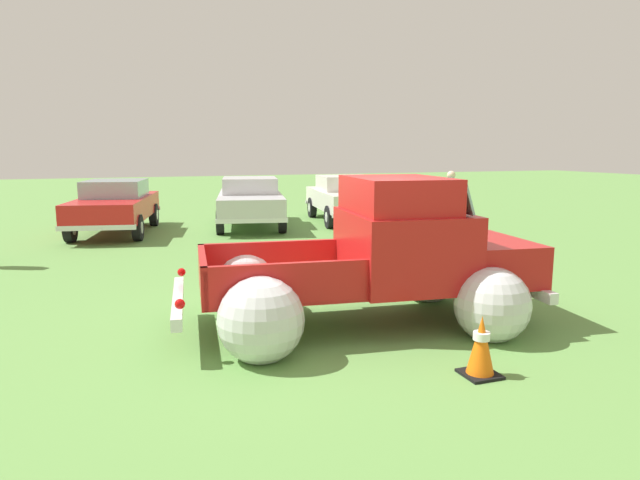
# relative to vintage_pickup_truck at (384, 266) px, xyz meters

# --- Properties ---
(ground_plane) EXTENTS (80.00, 80.00, 0.00)m
(ground_plane) POSITION_rel_vintage_pickup_truck_xyz_m (-0.39, 0.04, -0.76)
(ground_plane) COLOR #609347
(vintage_pickup_truck) EXTENTS (4.80, 3.16, 1.96)m
(vintage_pickup_truck) POSITION_rel_vintage_pickup_truck_xyz_m (0.00, 0.00, 0.00)
(vintage_pickup_truck) COLOR black
(vintage_pickup_truck) RESTS_ON ground
(show_car_0) EXTENTS (2.58, 4.58, 1.43)m
(show_car_0) POSITION_rel_vintage_pickup_truck_xyz_m (-3.37, 9.50, 0.02)
(show_car_0) COLOR black
(show_car_0) RESTS_ON ground
(show_car_1) EXTENTS (2.69, 4.65, 1.43)m
(show_car_1) POSITION_rel_vintage_pickup_truck_xyz_m (0.35, 9.55, 0.03)
(show_car_1) COLOR black
(show_car_1) RESTS_ON ground
(show_car_2) EXTENTS (2.45, 4.39, 1.43)m
(show_car_2) POSITION_rel_vintage_pickup_truck_xyz_m (3.44, 9.61, 0.02)
(show_car_2) COLOR black
(show_car_2) RESTS_ON ground
(spectator_1) EXTENTS (0.48, 0.48, 1.69)m
(spectator_1) POSITION_rel_vintage_pickup_truck_xyz_m (5.08, 6.33, 0.21)
(spectator_1) COLOR gray
(spectator_1) RESTS_ON ground
(lane_cone_0) EXTENTS (0.36, 0.36, 0.63)m
(lane_cone_0) POSITION_rel_vintage_pickup_truck_xyz_m (0.15, -1.92, -0.45)
(lane_cone_0) COLOR black
(lane_cone_0) RESTS_ON ground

